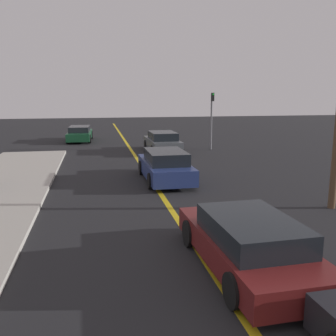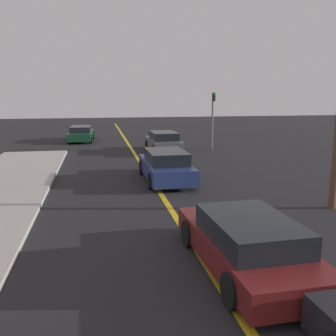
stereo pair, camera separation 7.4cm
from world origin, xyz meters
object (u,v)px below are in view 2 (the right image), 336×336
(car_far_distant, at_px, (166,166))
(car_parked_left_lot, at_px, (163,142))
(car_ahead_center, at_px, (247,243))
(car_oncoming_far, at_px, (81,134))
(traffic_light, at_px, (213,115))

(car_far_distant, relative_size, car_parked_left_lot, 1.04)
(car_far_distant, bearing_deg, car_ahead_center, -89.19)
(car_parked_left_lot, bearing_deg, car_far_distant, -100.48)
(car_oncoming_far, distance_m, traffic_light, 11.13)
(car_parked_left_lot, height_order, traffic_light, traffic_light)
(car_oncoming_far, relative_size, traffic_light, 1.21)
(traffic_light, bearing_deg, car_ahead_center, -105.01)
(car_ahead_center, xyz_separation_m, traffic_light, (4.61, 17.19, 1.76))
(car_ahead_center, height_order, car_far_distant, car_far_distant)
(car_ahead_center, xyz_separation_m, car_oncoming_far, (-4.33, 23.57, 0.00))
(traffic_light, bearing_deg, car_far_distant, -119.33)
(car_far_distant, height_order, car_parked_left_lot, car_far_distant)
(car_parked_left_lot, xyz_separation_m, car_oncoming_far, (-5.50, 6.73, -0.04))
(car_ahead_center, relative_size, car_parked_left_lot, 1.05)
(car_far_distant, height_order, car_oncoming_far, car_far_distant)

